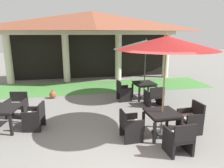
% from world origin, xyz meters
% --- Properties ---
extents(background_pavilion, '(10.89, 3.12, 4.14)m').
position_xyz_m(background_pavilion, '(0.00, 9.42, 3.26)').
color(background_pavilion, beige).
rests_on(background_pavilion, ground).
extents(lawn_strip, '(12.69, 2.70, 0.01)m').
position_xyz_m(lawn_strip, '(0.00, 7.60, 0.00)').
color(lawn_strip, '#47843D').
rests_on(lawn_strip, ground).
extents(patio_table_near_foreground, '(0.89, 0.89, 0.72)m').
position_xyz_m(patio_table_near_foreground, '(1.17, 1.76, 0.62)').
color(patio_table_near_foreground, black).
rests_on(patio_table_near_foreground, ground).
extents(patio_umbrella_near_foreground, '(2.64, 2.64, 2.88)m').
position_xyz_m(patio_umbrella_near_foreground, '(1.17, 1.76, 2.62)').
color(patio_umbrella_near_foreground, '#2D2D2D').
rests_on(patio_umbrella_near_foreground, ground).
extents(patio_chair_near_foreground_east, '(0.58, 0.61, 0.92)m').
position_xyz_m(patio_chair_near_foreground_east, '(2.12, 1.80, 0.42)').
color(patio_chair_near_foreground_east, black).
rests_on(patio_chair_near_foreground_east, ground).
extents(patio_chair_near_foreground_south, '(0.60, 0.57, 0.85)m').
position_xyz_m(patio_chair_near_foreground_south, '(1.21, 0.82, 0.40)').
color(patio_chair_near_foreground_south, black).
rests_on(patio_chair_near_foreground_south, ground).
extents(patio_chair_near_foreground_west, '(0.55, 0.59, 0.83)m').
position_xyz_m(patio_chair_near_foreground_west, '(0.23, 1.73, 0.40)').
color(patio_chair_near_foreground_west, black).
rests_on(patio_chair_near_foreground_west, ground).
extents(patio_table_mid_left, '(1.09, 1.09, 0.70)m').
position_xyz_m(patio_table_mid_left, '(-3.41, 3.08, 0.61)').
color(patio_table_mid_left, black).
rests_on(patio_table_mid_left, ground).
extents(patio_chair_mid_left_north, '(0.71, 0.63, 0.85)m').
position_xyz_m(patio_chair_mid_left_north, '(-3.23, 4.04, 0.41)').
color(patio_chair_mid_left_north, black).
rests_on(patio_chair_mid_left_north, ground).
extents(patio_chair_mid_left_east, '(0.64, 0.65, 0.83)m').
position_xyz_m(patio_chair_mid_left_east, '(-2.46, 2.90, 0.39)').
color(patio_chair_mid_left_east, black).
rests_on(patio_chair_mid_left_east, ground).
extents(patio_table_mid_right, '(0.94, 0.94, 0.74)m').
position_xyz_m(patio_table_mid_right, '(1.86, 5.15, 0.64)').
color(patio_table_mid_right, black).
rests_on(patio_table_mid_right, ground).
extents(patio_umbrella_mid_right, '(2.78, 2.78, 2.66)m').
position_xyz_m(patio_umbrella_mid_right, '(1.86, 5.15, 2.40)').
color(patio_umbrella_mid_right, '#2D2D2D').
rests_on(patio_umbrella_mid_right, ground).
extents(patio_chair_mid_right_south, '(0.68, 0.63, 0.83)m').
position_xyz_m(patio_chair_mid_right_south, '(1.94, 4.16, 0.40)').
color(patio_chair_mid_right_south, black).
rests_on(patio_chair_mid_right_south, ground).
extents(patio_chair_mid_right_west, '(0.59, 0.59, 0.89)m').
position_xyz_m(patio_chair_mid_right_west, '(0.87, 5.07, 0.40)').
color(patio_chair_mid_right_west, black).
rests_on(patio_chair_mid_right_west, ground).
extents(terracotta_urn, '(0.30, 0.30, 0.42)m').
position_xyz_m(terracotta_urn, '(-2.19, 5.96, 0.18)').
color(terracotta_urn, brown).
rests_on(terracotta_urn, ground).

